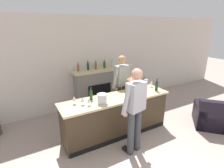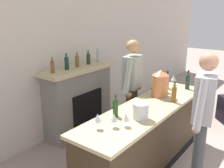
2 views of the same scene
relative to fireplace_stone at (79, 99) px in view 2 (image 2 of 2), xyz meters
The scene contains 16 objects.
wall_back_panel 0.81m from the fireplace_stone, 123.47° to the left, with size 12.00×0.07×2.75m.
bar_counter 1.57m from the fireplace_stone, 97.85° to the right, with size 2.57×0.67×0.93m.
fireplace_stone is the anchor object (origin of this frame).
person_customer 2.31m from the fireplace_stone, 95.92° to the right, with size 0.65×0.36×1.75m.
person_bartender 1.05m from the fireplace_stone, 72.46° to the right, with size 0.65×0.36×1.74m.
copper_dispenser 1.58m from the fireplace_stone, 79.94° to the right, with size 0.26×0.29×0.40m.
ice_bucket_steel 1.83m from the fireplace_stone, 110.69° to the right, with size 0.21×0.21×0.20m.
wine_bottle_merlot_tall 1.81m from the fireplace_stone, 85.28° to the right, with size 0.07×0.07×0.30m.
wine_bottle_riesling_slim 1.56m from the fireplace_stone, 71.21° to the right, with size 0.08×0.08×0.34m.
wine_bottle_rose_blush 1.93m from the fireplace_stone, 63.03° to the right, with size 0.07×0.07×0.32m.
wine_bottle_chardonnay_pale 1.61m from the fireplace_stone, 63.59° to the right, with size 0.07×0.07×0.30m.
wine_bottle_burgundy_dark 1.64m from the fireplace_stone, 118.58° to the right, with size 0.07×0.07×0.28m.
wine_glass_near_bucket 1.93m from the fireplace_stone, 118.96° to the right, with size 0.08×0.08×0.17m.
wine_glass_front_left 1.90m from the fireplace_stone, 123.05° to the right, with size 0.08×0.08×0.17m.
wine_glass_front_right 1.73m from the fireplace_stone, 55.76° to the right, with size 0.09×0.09×0.17m.
wine_glass_back_row 1.89m from the fireplace_stone, 128.59° to the right, with size 0.08×0.08×0.18m.
Camera 2 is at (-2.86, 0.68, 2.19)m, focal length 40.00 mm.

